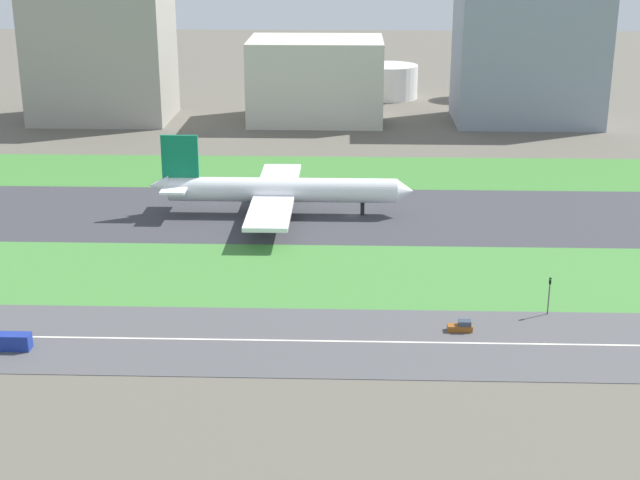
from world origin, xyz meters
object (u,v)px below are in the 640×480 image
at_px(traffic_light, 549,293).
at_px(fuel_tank_west, 389,82).
at_px(car_1, 461,327).
at_px(office_tower, 528,55).
at_px(fuel_tank_centre, 478,81).
at_px(terminal_building, 101,44).
at_px(truck_0, 4,341).
at_px(hangar_building, 316,80).
at_px(airliner, 276,190).

distance_m(traffic_light, fuel_tank_west, 220.07).
relative_size(car_1, office_tower, 0.09).
relative_size(fuel_tank_west, fuel_tank_centre, 1.30).
bearing_deg(terminal_building, car_1, -59.04).
xyz_separation_m(truck_0, office_tower, (120.59, 192.00, 21.99)).
height_order(traffic_light, terminal_building, terminal_building).
height_order(car_1, terminal_building, terminal_building).
distance_m(truck_0, fuel_tank_centre, 261.25).
bearing_deg(truck_0, fuel_tank_west, -107.26).
relative_size(truck_0, fuel_tank_centre, 0.47).
distance_m(truck_0, hangar_building, 197.80).
bearing_deg(fuel_tank_centre, terminal_building, -162.26).
bearing_deg(truck_0, office_tower, -122.13).
relative_size(traffic_light, fuel_tank_centre, 0.40).
relative_size(airliner, hangar_building, 1.37).
xyz_separation_m(car_1, fuel_tank_centre, (31.44, 227.00, 6.35)).
bearing_deg(car_1, terminal_building, 120.96).
xyz_separation_m(terminal_building, hangar_building, (76.65, 0.00, -12.44)).
relative_size(car_1, fuel_tank_centre, 0.25).
relative_size(traffic_light, fuel_tank_west, 0.31).
height_order(truck_0, fuel_tank_west, fuel_tank_west).
relative_size(hangar_building, fuel_tank_west, 2.03).
xyz_separation_m(terminal_building, fuel_tank_west, (104.48, 45.00, -20.32)).
distance_m(car_1, hangar_building, 185.39).
bearing_deg(office_tower, airliner, -125.19).
height_order(terminal_building, hangar_building, terminal_building).
bearing_deg(car_1, fuel_tank_west, 91.19).
distance_m(hangar_building, fuel_tank_centre, 78.57).
height_order(car_1, hangar_building, hangar_building).
xyz_separation_m(truck_0, hangar_building, (45.78, 192.00, 12.87)).
height_order(truck_0, fuel_tank_centre, fuel_tank_centre).
bearing_deg(car_1, truck_0, -172.73).
relative_size(truck_0, traffic_light, 1.17).
bearing_deg(fuel_tank_west, airliner, -101.86).
bearing_deg(airliner, car_1, -60.72).
relative_size(hangar_building, fuel_tank_centre, 2.64).
bearing_deg(terminal_building, fuel_tank_west, 23.30).
distance_m(car_1, traffic_light, 18.92).
bearing_deg(car_1, airliner, 119.28).
height_order(terminal_building, fuel_tank_west, terminal_building).
bearing_deg(fuel_tank_west, fuel_tank_centre, 0.00).
distance_m(hangar_building, office_tower, 75.36).
bearing_deg(terminal_building, office_tower, 0.00).
bearing_deg(fuel_tank_centre, traffic_light, -93.82).
height_order(hangar_building, office_tower, office_tower).
height_order(truck_0, office_tower, office_tower).
relative_size(truck_0, fuel_tank_west, 0.36).
bearing_deg(airliner, truck_0, -117.27).
relative_size(terminal_building, fuel_tank_west, 2.31).
xyz_separation_m(car_1, truck_0, (-78.34, -10.00, 0.75)).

